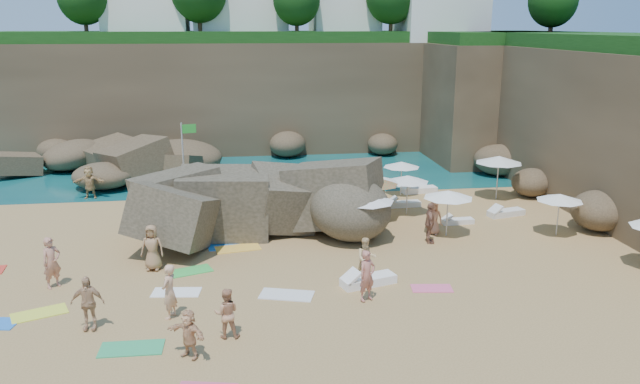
{
  "coord_description": "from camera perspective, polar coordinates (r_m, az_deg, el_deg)",
  "views": [
    {
      "loc": [
        -1.61,
        -23.75,
        9.25
      ],
      "look_at": [
        2.0,
        3.0,
        2.0
      ],
      "focal_mm": 35.0,
      "sensor_mm": 36.0,
      "label": 1
    }
  ],
  "objects": [
    {
      "name": "towel_11",
      "position": [
        24.88,
        -11.85,
        -7.09
      ],
      "size": [
        1.89,
        1.38,
        0.03
      ],
      "primitive_type": "cube",
      "rotation": [
        0.0,
        0.0,
        0.35
      ],
      "color": "green",
      "rests_on": "ground"
    },
    {
      "name": "towel_3",
      "position": [
        19.76,
        -16.85,
        -13.52
      ],
      "size": [
        1.87,
        0.96,
        0.03
      ],
      "primitive_type": "cube",
      "rotation": [
        0.0,
        0.0,
        -0.02
      ],
      "color": "#2EA260",
      "rests_on": "ground"
    },
    {
      "name": "towel_8",
      "position": [
        27.32,
        -8.22,
        -4.88
      ],
      "size": [
        1.97,
        1.15,
        0.03
      ],
      "primitive_type": "cube",
      "rotation": [
        0.0,
        0.0,
        0.11
      ],
      "color": "blue",
      "rests_on": "ground"
    },
    {
      "name": "lounger_1",
      "position": [
        35.99,
        9.04,
        0.2
      ],
      "size": [
        2.09,
        0.92,
        0.31
      ],
      "primitive_type": "cube",
      "rotation": [
        0.0,
        0.0,
        0.13
      ],
      "color": "white",
      "rests_on": "ground"
    },
    {
      "name": "rock_promontory",
      "position": [
        41.88,
        -20.44,
        1.31
      ],
      "size": [
        12.0,
        7.0,
        2.0
      ],
      "primitive_type": null,
      "color": "brown",
      "rests_on": "ground"
    },
    {
      "name": "lounger_4",
      "position": [
        33.08,
        7.65,
        -1.09
      ],
      "size": [
        1.79,
        0.68,
        0.27
      ],
      "primitive_type": "cube",
      "rotation": [
        0.0,
        0.0,
        0.05
      ],
      "color": "silver",
      "rests_on": "ground"
    },
    {
      "name": "ground",
      "position": [
        25.54,
        -3.57,
        -6.23
      ],
      "size": [
        120.0,
        120.0,
        0.0
      ],
      "primitive_type": "plane",
      "color": "tan",
      "rests_on": "ground"
    },
    {
      "name": "towel_9",
      "position": [
        23.22,
        10.18,
        -8.66
      ],
      "size": [
        1.55,
        0.91,
        0.03
      ],
      "primitive_type": "cube",
      "rotation": [
        0.0,
        0.0,
        -0.13
      ],
      "color": "#F25E89",
      "rests_on": "ground"
    },
    {
      "name": "person_stand_0",
      "position": [
        24.63,
        -23.33,
        -5.95
      ],
      "size": [
        0.82,
        0.81,
        1.91
      ],
      "primitive_type": "imported",
      "rotation": [
        0.0,
        0.0,
        0.78
      ],
      "color": "tan",
      "rests_on": "ground"
    },
    {
      "name": "person_lie_3",
      "position": [
        18.82,
        -11.82,
        -14.08
      ],
      "size": [
        1.95,
        1.96,
        0.39
      ],
      "primitive_type": "imported",
      "rotation": [
        0.0,
        0.0,
        -0.68
      ],
      "color": "tan",
      "rests_on": "ground"
    },
    {
      "name": "parasol_2",
      "position": [
        33.91,
        0.66,
        2.46
      ],
      "size": [
        2.16,
        2.16,
        2.04
      ],
      "color": "silver",
      "rests_on": "ground"
    },
    {
      "name": "cliff_right",
      "position": [
        38.22,
        25.17,
        5.72
      ],
      "size": [
        8.0,
        30.0,
        8.0
      ],
      "primitive_type": "cube",
      "color": "brown",
      "rests_on": "ground"
    },
    {
      "name": "person_lie_5",
      "position": [
        23.68,
        4.23,
        -7.22
      ],
      "size": [
        0.78,
        1.58,
        0.6
      ],
      "primitive_type": "imported",
      "rotation": [
        0.0,
        0.0,
        -0.01
      ],
      "color": "#DAB67C",
      "rests_on": "ground"
    },
    {
      "name": "lounger_0",
      "position": [
        31.84,
        -4.98,
        -1.66
      ],
      "size": [
        1.79,
        1.34,
        0.27
      ],
      "primitive_type": "cube",
      "rotation": [
        0.0,
        0.0,
        0.51
      ],
      "color": "white",
      "rests_on": "ground"
    },
    {
      "name": "towel_13",
      "position": [
        22.37,
        -3.07,
        -9.37
      ],
      "size": [
        2.07,
        1.44,
        0.03
      ],
      "primitive_type": "cube",
      "rotation": [
        0.0,
        0.0,
        -0.29
      ],
      "color": "silver",
      "rests_on": "ground"
    },
    {
      "name": "towel_4",
      "position": [
        22.98,
        -24.28,
        -10.09
      ],
      "size": [
        1.92,
        1.47,
        0.03
      ],
      "primitive_type": "cube",
      "rotation": [
        0.0,
        0.0,
        0.4
      ],
      "color": "#E9F23F",
      "rests_on": "ground"
    },
    {
      "name": "parasol_1",
      "position": [
        34.87,
        7.47,
        2.51
      ],
      "size": [
        2.04,
        2.04,
        1.93
      ],
      "color": "silver",
      "rests_on": "ground"
    },
    {
      "name": "parasol_7",
      "position": [
        31.31,
        8.02,
        1.21
      ],
      "size": [
        2.13,
        2.13,
        2.02
      ],
      "color": "silver",
      "rests_on": "ground"
    },
    {
      "name": "person_lie_1",
      "position": [
        21.21,
        -20.31,
        -11.2
      ],
      "size": [
        1.12,
        1.8,
        0.43
      ],
      "primitive_type": "imported",
      "rotation": [
        0.0,
        0.0,
        -0.06
      ],
      "color": "tan",
      "rests_on": "ground"
    },
    {
      "name": "parasol_9",
      "position": [
        26.85,
        4.3,
        -0.5
      ],
      "size": [
        2.4,
        2.4,
        2.27
      ],
      "color": "silver",
      "rests_on": "ground"
    },
    {
      "name": "cliff_corner",
      "position": [
        47.84,
        15.42,
        8.2
      ],
      "size": [
        10.0,
        12.0,
        8.0
      ],
      "primitive_type": "cube",
      "color": "brown",
      "rests_on": "ground"
    },
    {
      "name": "parasol_4",
      "position": [
        28.37,
        11.65,
        -0.21
      ],
      "size": [
        2.24,
        2.24,
        2.12
      ],
      "color": "silver",
      "rests_on": "ground"
    },
    {
      "name": "person_stand_5",
      "position": [
        36.45,
        -20.34,
        0.85
      ],
      "size": [
        1.69,
        0.51,
        1.82
      ],
      "primitive_type": "imported",
      "rotation": [
        0.0,
        0.0,
        -0.01
      ],
      "color": "tan",
      "rests_on": "ground"
    },
    {
      "name": "marina_masts",
      "position": [
        56.13,
        -23.23,
        7.43
      ],
      "size": [
        3.1,
        0.1,
        6.0
      ],
      "color": "white",
      "rests_on": "ground"
    },
    {
      "name": "person_stand_1",
      "position": [
        19.45,
        -8.54,
        -10.91
      ],
      "size": [
        0.81,
        0.65,
        1.59
      ],
      "primitive_type": "imported",
      "rotation": [
        0.0,
        0.0,
        3.08
      ],
      "color": "tan",
      "rests_on": "ground"
    },
    {
      "name": "person_lie_4",
      "position": [
        21.91,
        4.29,
        -9.37
      ],
      "size": [
        1.44,
        1.88,
        0.43
      ],
      "primitive_type": "imported",
      "rotation": [
        0.0,
        0.0,
        0.51
      ],
      "color": "#B4695A",
      "rests_on": "ground"
    },
    {
      "name": "lounger_3",
      "position": [
        30.73,
        12.46,
        -2.62
      ],
      "size": [
        1.55,
        0.58,
        0.24
      ],
      "primitive_type": "cube",
      "rotation": [
        0.0,
        0.0,
        0.05
      ],
      "color": "white",
      "rests_on": "ground"
    },
    {
      "name": "parasol_0",
      "position": [
        32.52,
        -6.03,
        2.02
      ],
      "size": [
        2.28,
        2.28,
        2.15
      ],
      "color": "silver",
      "rests_on": "ground"
    },
    {
      "name": "person_stand_4",
      "position": [
        28.78,
        10.37,
        -2.34
      ],
      "size": [
        0.87,
        0.72,
        1.56
      ],
      "primitive_type": "imported",
      "rotation": [
        0.0,
        0.0,
        -0.47
      ],
      "color": "tan",
      "rests_on": "ground"
    },
    {
      "name": "rock_outcrop",
      "position": [
        29.63,
        -5.19,
        -3.22
      ],
      "size": [
        9.37,
        7.21,
        3.63
      ],
      "primitive_type": null,
      "rotation": [
        0.0,
        0.0,
        -0.05
      ],
      "color": "brown",
      "rests_on": "ground"
    },
    {
      "name": "lounger_5",
      "position": [
        23.21,
        4.44,
        -8.07
      ],
      "size": [
        2.17,
        1.26,
        0.32
      ],
      "primitive_type": "cube",
      "rotation": [
        0.0,
        0.0,
        0.29
      ],
      "color": "white",
      "rests_on": "ground"
    },
    {
      "name": "parasol_6",
      "position": [
        29.94,
        4.99,
        1.0
      ],
      "size": [
        2.32,
        2.32,
        2.2
      ],
      "color": "silver",
      "rests_on": "ground"
    },
    {
      "name": "towel_12",
      "position": [
        26.98,
        -7.52,
        -5.12
      ],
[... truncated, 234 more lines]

